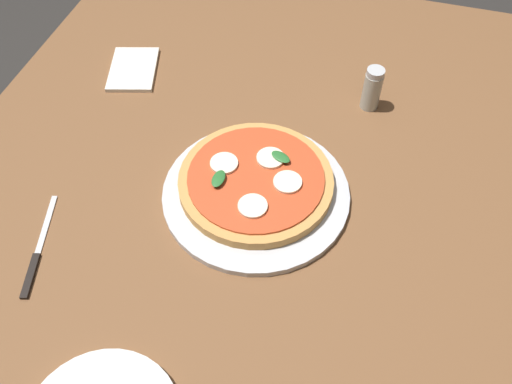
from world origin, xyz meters
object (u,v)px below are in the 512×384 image
pizza (256,181)px  serving_tray (256,193)px  napkin (133,69)px  knife (36,258)px  pepper_shaker (372,89)px  dining_table (255,208)px

pizza → serving_tray: bearing=17.0°
serving_tray → pizza: size_ratio=1.21×
napkin → knife: size_ratio=0.71×
pizza → pepper_shaker: pepper_shaker is taller
serving_tray → pepper_shaker: size_ratio=3.56×
dining_table → pepper_shaker: bearing=143.2°
serving_tray → pepper_shaker: 0.31m
pizza → dining_table: bearing=-160.8°
serving_tray → pizza: 0.02m
pizza → knife: 0.36m
serving_tray → napkin: (-0.24, -0.33, -0.00)m
pizza → pepper_shaker: bearing=149.6°
serving_tray → pepper_shaker: (-0.27, 0.14, 0.04)m
dining_table → serving_tray: serving_tray is taller
pepper_shaker → napkin: bearing=-86.4°
napkin → knife: bearing=5.0°
napkin → pepper_shaker: (-0.03, 0.47, 0.04)m
knife → pizza: bearing=128.0°
pizza → pepper_shaker: size_ratio=2.95×
serving_tray → pepper_shaker: pepper_shaker is taller
pizza → napkin: size_ratio=1.96×
pizza → napkin: 0.39m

